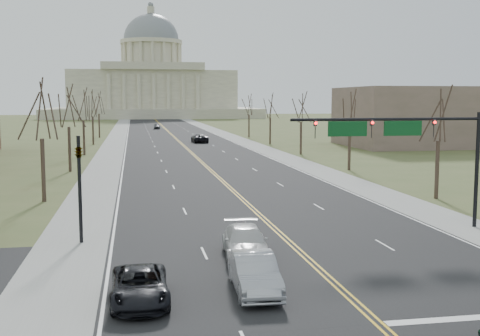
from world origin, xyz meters
name	(u,v)px	position (x,y,z in m)	size (l,w,h in m)	color
ground	(369,315)	(0.00, 0.00, 0.00)	(600.00, 600.00, 0.00)	#455329
road	(173,136)	(0.00, 110.00, 0.01)	(20.00, 380.00, 0.01)	black
cross_road	(320,270)	(0.00, 6.00, 0.01)	(120.00, 14.00, 0.01)	black
sidewalk_left	(117,137)	(-12.00, 110.00, 0.01)	(4.00, 380.00, 0.03)	gray
sidewalk_right	(228,136)	(12.00, 110.00, 0.01)	(4.00, 380.00, 0.03)	gray
center_line	(173,136)	(0.00, 110.00, 0.01)	(0.42, 380.00, 0.01)	gold
edge_line_left	(127,137)	(-9.80, 110.00, 0.01)	(0.15, 380.00, 0.01)	silver
edge_line_right	(218,136)	(9.80, 110.00, 0.01)	(0.15, 380.00, 0.01)	silver
capitol	(152,85)	(0.00, 249.91, 14.20)	(90.00, 60.00, 50.00)	beige
signal_mast	(402,136)	(7.45, 13.50, 5.76)	(12.12, 0.44, 7.20)	black
signal_left	(79,177)	(-11.50, 13.50, 3.71)	(0.32, 0.36, 6.00)	black
tree_r_0	(439,117)	(15.50, 24.00, 6.55)	(3.74, 3.74, 8.50)	#34271F
tree_l_0	(41,113)	(-15.50, 28.00, 6.94)	(3.96, 3.96, 9.00)	#34271F
tree_r_1	(350,112)	(15.50, 44.00, 6.55)	(3.74, 3.74, 8.50)	#34271F
tree_l_1	(68,109)	(-15.50, 48.00, 6.94)	(3.96, 3.96, 9.00)	#34271F
tree_r_2	(301,109)	(15.50, 64.00, 6.55)	(3.74, 3.74, 8.50)	#34271F
tree_l_2	(83,107)	(-15.50, 68.00, 6.94)	(3.96, 3.96, 9.00)	#34271F
tree_r_3	(270,107)	(15.50, 84.00, 6.55)	(3.74, 3.74, 8.50)	#34271F
tree_l_3	(92,105)	(-15.50, 88.00, 6.94)	(3.96, 3.96, 9.00)	#34271F
tree_r_4	(249,106)	(15.50, 104.00, 6.55)	(3.74, 3.74, 8.50)	#34271F
tree_l_4	(99,104)	(-15.50, 108.00, 6.94)	(3.96, 3.96, 9.00)	#34271F
bldg_right_mass	(420,117)	(40.00, 76.00, 5.00)	(25.00, 20.00, 10.00)	brown
car_sb_inner_lead	(254,273)	(-3.67, 3.34, 0.82)	(1.70, 4.88, 1.61)	#9EA0A6
car_sb_outer_lead	(140,286)	(-8.38, 2.86, 0.68)	(2.22, 4.82, 1.34)	black
car_sb_inner_second	(245,242)	(-3.02, 8.84, 0.79)	(2.17, 5.34, 1.55)	#B9B9B9
car_far_nb	(200,138)	(3.51, 90.00, 0.79)	(2.59, 5.62, 1.56)	black
car_far_sb	(157,126)	(-2.31, 142.13, 0.72)	(1.67, 4.15, 1.41)	#414348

